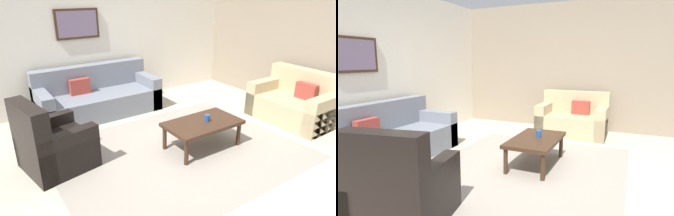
% 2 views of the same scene
% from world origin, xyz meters
% --- Properties ---
extents(ground_plane, '(8.00, 8.00, 0.00)m').
position_xyz_m(ground_plane, '(0.00, 0.00, 0.00)').
color(ground_plane, '#B2A893').
extents(rear_partition, '(6.00, 0.12, 2.80)m').
position_xyz_m(rear_partition, '(0.00, 2.60, 1.40)').
color(rear_partition, silver).
rests_on(rear_partition, ground_plane).
extents(stone_feature_panel, '(0.12, 5.20, 2.80)m').
position_xyz_m(stone_feature_panel, '(3.00, 0.00, 1.40)').
color(stone_feature_panel, gray).
rests_on(stone_feature_panel, ground_plane).
extents(area_rug, '(3.40, 2.66, 0.01)m').
position_xyz_m(area_rug, '(0.00, 0.00, 0.00)').
color(area_rug, gray).
rests_on(area_rug, ground_plane).
extents(couch_main, '(2.18, 0.94, 0.88)m').
position_xyz_m(couch_main, '(-0.37, 2.09, 0.30)').
color(couch_main, slate).
rests_on(couch_main, ground_plane).
extents(couch_loveseat, '(0.91, 1.37, 0.88)m').
position_xyz_m(couch_loveseat, '(2.44, -0.22, 0.30)').
color(couch_loveseat, tan).
rests_on(couch_loveseat, ground_plane).
extents(armchair_leather, '(0.94, 0.94, 0.95)m').
position_xyz_m(armchair_leather, '(-1.59, 0.58, 0.31)').
color(armchair_leather, black).
rests_on(armchair_leather, ground_plane).
extents(coffee_table, '(1.10, 0.64, 0.41)m').
position_xyz_m(coffee_table, '(0.38, -0.08, 0.36)').
color(coffee_table, '#382316').
rests_on(coffee_table, ground_plane).
extents(cup, '(0.07, 0.07, 0.10)m').
position_xyz_m(cup, '(0.44, -0.10, 0.46)').
color(cup, '#1E478C').
rests_on(cup, coffee_table).
extents(framed_artwork, '(0.80, 0.04, 0.54)m').
position_xyz_m(framed_artwork, '(-0.46, 2.51, 1.61)').
color(framed_artwork, '#382316').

